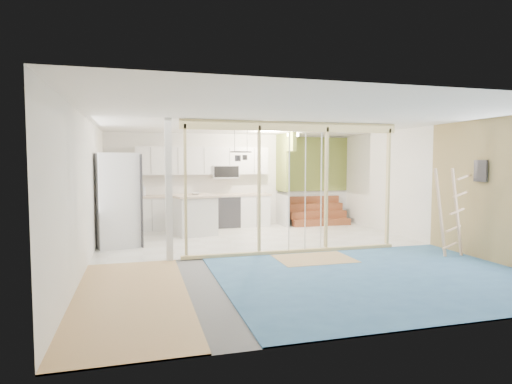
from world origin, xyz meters
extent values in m
cube|color=slate|center=(0.00, 0.00, 0.00)|extent=(7.00, 8.00, 0.01)
cube|color=white|center=(0.00, 0.00, 2.60)|extent=(7.00, 8.00, 0.01)
cube|color=white|center=(0.00, 4.00, 1.30)|extent=(7.00, 0.01, 2.60)
cube|color=white|center=(0.00, -4.00, 1.30)|extent=(7.00, 0.01, 2.60)
cube|color=white|center=(-3.50, 0.00, 1.30)|extent=(0.01, 8.00, 2.60)
cube|color=white|center=(3.50, 0.00, 1.30)|extent=(0.01, 8.00, 2.60)
cube|color=silver|center=(0.00, 2.00, 0.01)|extent=(7.00, 4.00, 0.02)
cube|color=teal|center=(1.00, -2.00, 0.01)|extent=(5.00, 4.00, 0.02)
cube|color=tan|center=(-2.75, -2.00, 0.01)|extent=(1.50, 4.00, 0.02)
cube|color=tan|center=(0.50, -0.60, 0.02)|extent=(1.40, 1.00, 0.01)
cube|color=tan|center=(0.30, 0.00, 2.50)|extent=(4.40, 0.09, 0.18)
cube|color=tan|center=(0.30, 0.00, 0.05)|extent=(4.40, 0.09, 0.06)
cube|color=silver|center=(-2.10, 0.00, 1.30)|extent=(0.12, 0.14, 2.60)
cube|color=tan|center=(-1.80, 0.00, 1.30)|extent=(0.04, 0.09, 2.40)
cube|color=tan|center=(-0.40, 0.00, 1.30)|extent=(0.05, 0.09, 2.40)
cube|color=tan|center=(1.00, 0.00, 1.30)|extent=(0.04, 0.09, 2.40)
cube|color=tan|center=(2.40, 0.00, 1.30)|extent=(0.04, 0.09, 2.40)
cylinder|color=silver|center=(0.20, -0.03, 1.22)|extent=(0.02, 0.02, 2.35)
cylinder|color=silver|center=(0.90, 0.02, 1.22)|extent=(0.02, 0.02, 2.35)
cylinder|color=silver|center=(0.55, 0.00, 1.22)|extent=(0.02, 0.02, 2.35)
cube|color=white|center=(-0.90, 3.70, 0.44)|extent=(3.60, 0.60, 0.88)
cube|color=#C5B099|center=(-0.90, 3.70, 0.91)|extent=(3.66, 0.64, 0.05)
cube|color=white|center=(-3.20, 2.60, 0.44)|extent=(0.60, 1.60, 0.88)
cube|color=#C5B099|center=(-3.20, 2.60, 0.91)|extent=(0.64, 1.64, 0.05)
cube|color=white|center=(-0.90, 3.82, 1.85)|extent=(3.60, 0.34, 0.75)
cube|color=silver|center=(-0.30, 3.78, 1.55)|extent=(0.72, 0.38, 0.36)
cube|color=black|center=(-0.30, 3.59, 1.55)|extent=(0.68, 0.02, 0.30)
cube|color=olive|center=(1.30, 3.55, 1.80)|extent=(0.10, 0.90, 1.60)
cube|color=silver|center=(1.30, 3.55, 0.45)|extent=(0.10, 0.90, 0.90)
cube|color=olive|center=(1.30, 2.85, 2.35)|extent=(0.10, 0.50, 0.50)
cube|color=olive|center=(2.40, 3.97, 1.75)|extent=(2.20, 0.04, 1.60)
cube|color=silver|center=(2.40, 3.97, 0.45)|extent=(2.20, 0.04, 0.90)
cube|color=brown|center=(2.35, 3.20, 0.10)|extent=(1.70, 0.26, 0.20)
cube|color=brown|center=(2.35, 3.46, 0.30)|extent=(1.70, 0.26, 0.20)
cube|color=brown|center=(2.35, 3.72, 0.50)|extent=(1.70, 0.26, 0.20)
cube|color=brown|center=(2.35, 3.98, 0.70)|extent=(1.70, 0.26, 0.20)
torus|color=black|center=(-0.30, 1.90, 2.05)|extent=(0.52, 0.52, 0.02)
cylinder|color=black|center=(-0.45, 1.90, 2.30)|extent=(0.01, 0.01, 0.50)
cylinder|color=black|center=(-0.15, 1.90, 2.30)|extent=(0.01, 0.01, 0.50)
cylinder|color=#353439|center=(-0.40, 1.80, 1.90)|extent=(0.14, 0.14, 0.14)
cylinder|color=#353439|center=(-0.18, 2.00, 1.92)|extent=(0.12, 0.12, 0.12)
cube|color=#9E8556|center=(3.48, -2.00, 1.30)|extent=(0.02, 4.00, 2.60)
cube|color=#353439|center=(3.43, -1.40, 1.65)|extent=(0.04, 0.30, 0.40)
cylinder|color=#FFEABF|center=(1.40, 3.00, 2.54)|extent=(0.32, 0.32, 0.08)
cube|color=silver|center=(-3.09, 1.66, 1.00)|extent=(1.07, 1.05, 2.00)
cube|color=#353439|center=(-2.67, 1.66, 1.00)|extent=(0.25, 0.77, 1.96)
cube|color=silver|center=(-1.32, 2.67, 0.47)|extent=(1.11, 1.11, 0.93)
cube|color=#C5B099|center=(-1.32, 2.67, 0.98)|extent=(1.24, 1.24, 0.05)
imported|color=silver|center=(-1.27, 2.62, 1.04)|extent=(0.26, 0.26, 0.06)
imported|color=silver|center=(-2.50, 3.60, 1.08)|extent=(0.16, 0.16, 0.31)
imported|color=silver|center=(0.70, 3.73, 1.01)|extent=(0.08, 0.09, 0.17)
cube|color=#DCB086|center=(2.80, -1.13, 0.86)|extent=(0.40, 0.13, 1.69)
cube|color=#DCB086|center=(3.17, -1.13, 0.86)|extent=(0.40, 0.13, 1.69)
cube|color=#DCB086|center=(3.04, -1.13, 0.23)|extent=(0.40, 0.13, 0.11)
cube|color=#DCB086|center=(3.10, -1.13, 0.56)|extent=(0.40, 0.13, 0.11)
cube|color=#DCB086|center=(3.17, -1.13, 0.88)|extent=(0.40, 0.13, 0.11)
cube|color=#DCB086|center=(3.24, -1.13, 1.20)|extent=(0.40, 0.13, 0.11)
cube|color=#DCB086|center=(3.30, -1.13, 1.53)|extent=(0.40, 0.13, 0.11)
camera|label=1|loc=(-2.63, -7.85, 1.81)|focal=30.00mm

